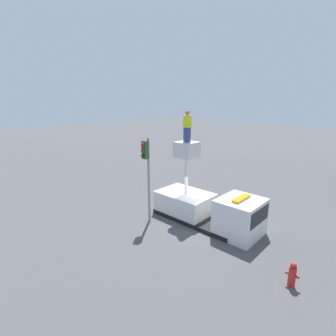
# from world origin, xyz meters

# --- Properties ---
(ground_plane) EXTENTS (120.00, 120.00, 0.00)m
(ground_plane) POSITION_xyz_m (0.00, 0.00, 0.00)
(ground_plane) COLOR #4C4C4F
(bucket_truck) EXTENTS (6.43, 2.36, 4.61)m
(bucket_truck) POSITION_xyz_m (0.54, 0.00, 0.94)
(bucket_truck) COLOR black
(bucket_truck) RESTS_ON ground
(worker) EXTENTS (0.40, 0.26, 1.75)m
(worker) POSITION_xyz_m (-0.98, 0.00, 5.49)
(worker) COLOR navy
(worker) RESTS_ON bucket_truck
(traffic_light_pole) EXTENTS (0.34, 0.57, 4.98)m
(traffic_light_pole) POSITION_xyz_m (-2.03, -2.26, 3.53)
(traffic_light_pole) COLOR gray
(traffic_light_pole) RESTS_ON ground
(fire_hydrant) EXTENTS (0.52, 0.28, 1.04)m
(fire_hydrant) POSITION_xyz_m (6.10, -2.22, 0.51)
(fire_hydrant) COLOR #B2231E
(fire_hydrant) RESTS_ON ground
(traffic_cone_rear) EXTENTS (0.44, 0.44, 0.65)m
(traffic_cone_rear) POSITION_xyz_m (-3.31, 0.29, 0.31)
(traffic_cone_rear) COLOR black
(traffic_cone_rear) RESTS_ON ground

